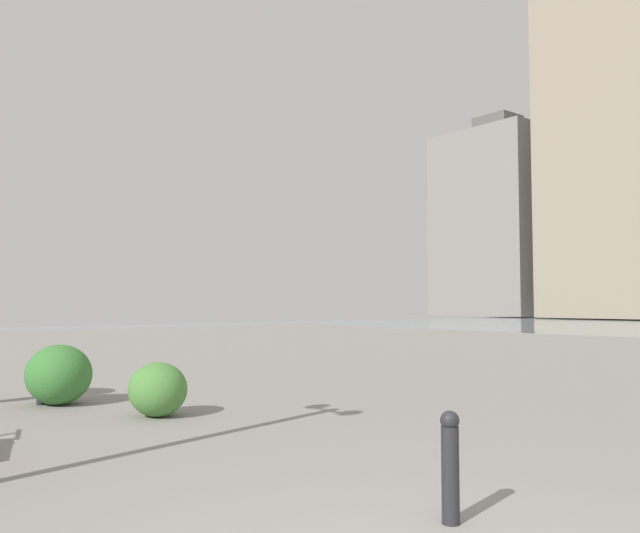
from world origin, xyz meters
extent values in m
cube|color=gray|center=(30.63, -64.70, 18.86)|extent=(13.56, 12.92, 37.72)
cube|color=gray|center=(46.69, -65.33, 11.27)|extent=(13.49, 11.41, 22.55)
cube|color=#55524E|center=(46.69, -65.33, 23.75)|extent=(4.86, 4.11, 2.40)
cylinder|color=#232328|center=(1.10, -1.20, 0.32)|extent=(0.12, 0.12, 0.64)
sphere|color=#232328|center=(1.10, -1.20, 0.68)|extent=(0.13, 0.13, 0.13)
cylinder|color=#232328|center=(8.15, -0.52, 0.31)|extent=(0.12, 0.12, 0.62)
sphere|color=#232328|center=(8.15, -0.52, 0.66)|extent=(0.13, 0.13, 0.13)
ellipsoid|color=#387533|center=(7.99, -0.72, 0.44)|extent=(1.02, 0.92, 0.87)
ellipsoid|color=#477F38|center=(6.16, -1.43, 0.35)|extent=(0.83, 0.74, 0.70)
camera|label=1|loc=(-1.79, 2.24, 1.47)|focal=36.27mm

